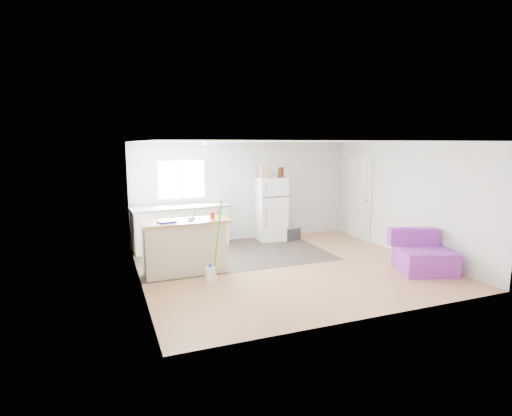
{
  "coord_description": "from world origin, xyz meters",
  "views": [
    {
      "loc": [
        -3.28,
        -6.74,
        2.36
      ],
      "look_at": [
        -0.39,
        0.7,
        1.07
      ],
      "focal_mm": 28.0,
      "sensor_mm": 36.0,
      "label": 1
    }
  ],
  "objects_px": {
    "cooler": "(290,232)",
    "bottle_left": "(279,173)",
    "kitchen_cabinets": "(181,227)",
    "cleaner_jug": "(210,275)",
    "bottle_right": "(282,172)",
    "red_cup": "(212,215)",
    "peninsula": "(185,247)",
    "cardboard_box": "(265,172)",
    "refrigerator": "(271,209)",
    "blue_tray": "(167,222)",
    "mop": "(214,268)",
    "purple_seat": "(423,256)"
  },
  "relations": [
    {
      "from": "refrigerator",
      "to": "blue_tray",
      "type": "distance_m",
      "value": 3.41
    },
    {
      "from": "blue_tray",
      "to": "cardboard_box",
      "type": "bearing_deg",
      "value": 35.47
    },
    {
      "from": "purple_seat",
      "to": "refrigerator",
      "type": "bearing_deg",
      "value": 136.76
    },
    {
      "from": "refrigerator",
      "to": "bottle_right",
      "type": "height_order",
      "value": "bottle_right"
    },
    {
      "from": "refrigerator",
      "to": "purple_seat",
      "type": "bearing_deg",
      "value": -58.88
    },
    {
      "from": "peninsula",
      "to": "bottle_right",
      "type": "bearing_deg",
      "value": 31.27
    },
    {
      "from": "bottle_right",
      "to": "cooler",
      "type": "bearing_deg",
      "value": -35.63
    },
    {
      "from": "peninsula",
      "to": "cleaner_jug",
      "type": "xyz_separation_m",
      "value": [
        0.29,
        -0.7,
        -0.35
      ]
    },
    {
      "from": "kitchen_cabinets",
      "to": "bottle_right",
      "type": "bearing_deg",
      "value": -5.13
    },
    {
      "from": "red_cup",
      "to": "cooler",
      "type": "bearing_deg",
      "value": 33.92
    },
    {
      "from": "kitchen_cabinets",
      "to": "mop",
      "type": "distance_m",
      "value": 2.43
    },
    {
      "from": "refrigerator",
      "to": "bottle_left",
      "type": "relative_size",
      "value": 6.19
    },
    {
      "from": "red_cup",
      "to": "cardboard_box",
      "type": "height_order",
      "value": "cardboard_box"
    },
    {
      "from": "bottle_right",
      "to": "cardboard_box",
      "type": "bearing_deg",
      "value": 177.81
    },
    {
      "from": "blue_tray",
      "to": "cardboard_box",
      "type": "relative_size",
      "value": 1.0
    },
    {
      "from": "refrigerator",
      "to": "blue_tray",
      "type": "height_order",
      "value": "refrigerator"
    },
    {
      "from": "peninsula",
      "to": "mop",
      "type": "distance_m",
      "value": 0.75
    },
    {
      "from": "kitchen_cabinets",
      "to": "cooler",
      "type": "bearing_deg",
      "value": -7.74
    },
    {
      "from": "red_cup",
      "to": "kitchen_cabinets",
      "type": "bearing_deg",
      "value": 98.77
    },
    {
      "from": "peninsula",
      "to": "purple_seat",
      "type": "height_order",
      "value": "peninsula"
    },
    {
      "from": "cardboard_box",
      "to": "cooler",
      "type": "bearing_deg",
      "value": -12.61
    },
    {
      "from": "peninsula",
      "to": "cardboard_box",
      "type": "height_order",
      "value": "cardboard_box"
    },
    {
      "from": "bottle_right",
      "to": "refrigerator",
      "type": "bearing_deg",
      "value": 173.91
    },
    {
      "from": "cardboard_box",
      "to": "bottle_left",
      "type": "xyz_separation_m",
      "value": [
        0.36,
        -0.07,
        -0.02
      ]
    },
    {
      "from": "cleaner_jug",
      "to": "bottle_right",
      "type": "distance_m",
      "value": 3.84
    },
    {
      "from": "mop",
      "to": "bottle_right",
      "type": "bearing_deg",
      "value": 34.37
    },
    {
      "from": "red_cup",
      "to": "peninsula",
      "type": "bearing_deg",
      "value": -176.38
    },
    {
      "from": "cleaner_jug",
      "to": "red_cup",
      "type": "distance_m",
      "value": 1.19
    },
    {
      "from": "kitchen_cabinets",
      "to": "mop",
      "type": "xyz_separation_m",
      "value": [
        0.12,
        -2.41,
        -0.26
      ]
    },
    {
      "from": "cardboard_box",
      "to": "bottle_right",
      "type": "xyz_separation_m",
      "value": [
        0.47,
        -0.02,
        -0.02
      ]
    },
    {
      "from": "kitchen_cabinets",
      "to": "cooler",
      "type": "distance_m",
      "value": 2.72
    },
    {
      "from": "blue_tray",
      "to": "refrigerator",
      "type": "bearing_deg",
      "value": 33.84
    },
    {
      "from": "cooler",
      "to": "bottle_left",
      "type": "distance_m",
      "value": 1.52
    },
    {
      "from": "mop",
      "to": "bottle_right",
      "type": "height_order",
      "value": "bottle_right"
    },
    {
      "from": "bottle_left",
      "to": "bottle_right",
      "type": "relative_size",
      "value": 1.0
    },
    {
      "from": "mop",
      "to": "cooler",
      "type": "bearing_deg",
      "value": 30.81
    },
    {
      "from": "refrigerator",
      "to": "cooler",
      "type": "relative_size",
      "value": 2.94
    },
    {
      "from": "kitchen_cabinets",
      "to": "red_cup",
      "type": "xyz_separation_m",
      "value": [
        0.28,
        -1.79,
        0.55
      ]
    },
    {
      "from": "peninsula",
      "to": "mop",
      "type": "bearing_deg",
      "value": -58.2
    },
    {
      "from": "refrigerator",
      "to": "cleaner_jug",
      "type": "bearing_deg",
      "value": -126.83
    },
    {
      "from": "cardboard_box",
      "to": "mop",
      "type": "bearing_deg",
      "value": -128.96
    },
    {
      "from": "cooler",
      "to": "refrigerator",
      "type": "bearing_deg",
      "value": 146.31
    },
    {
      "from": "refrigerator",
      "to": "purple_seat",
      "type": "height_order",
      "value": "refrigerator"
    },
    {
      "from": "refrigerator",
      "to": "cleaner_jug",
      "type": "distance_m",
      "value": 3.41
    },
    {
      "from": "purple_seat",
      "to": "blue_tray",
      "type": "distance_m",
      "value": 4.76
    },
    {
      "from": "cooler",
      "to": "bottle_right",
      "type": "relative_size",
      "value": 2.11
    },
    {
      "from": "refrigerator",
      "to": "bottle_right",
      "type": "distance_m",
      "value": 0.94
    },
    {
      "from": "red_cup",
      "to": "cardboard_box",
      "type": "distance_m",
      "value": 2.6
    },
    {
      "from": "kitchen_cabinets",
      "to": "blue_tray",
      "type": "height_order",
      "value": "kitchen_cabinets"
    },
    {
      "from": "cleaner_jug",
      "to": "mop",
      "type": "xyz_separation_m",
      "value": [
        0.1,
        0.11,
        0.08
      ]
    }
  ]
}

